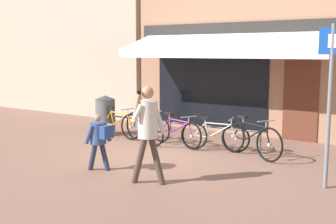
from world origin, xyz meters
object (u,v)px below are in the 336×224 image
at_px(parking_sign, 330,90).
at_px(bicycle_orange, 117,124).
at_px(bicycle_purple, 176,131).
at_px(pedestrian_adult, 148,124).
at_px(bicycle_green, 144,127).
at_px(bicycle_black, 250,139).
at_px(pedestrian_child, 99,136).
at_px(litter_bin, 105,115).
at_px(bicycle_silver, 214,136).

bearing_deg(parking_sign, bicycle_orange, 166.93).
height_order(bicycle_purple, pedestrian_adult, pedestrian_adult).
relative_size(bicycle_green, bicycle_black, 0.96).
relative_size(bicycle_orange, pedestrian_child, 1.49).
height_order(bicycle_green, litter_bin, litter_bin).
height_order(bicycle_black, pedestrian_child, pedestrian_child).
bearing_deg(bicycle_green, litter_bin, -168.42).
xyz_separation_m(litter_bin, parking_sign, (6.33, -1.52, 1.13)).
distance_m(bicycle_green, bicycle_purple, 0.89).
distance_m(bicycle_silver, litter_bin, 3.50).
distance_m(bicycle_orange, bicycle_silver, 2.91).
bearing_deg(bicycle_orange, pedestrian_adult, -38.96).
relative_size(bicycle_black, litter_bin, 1.58).
bearing_deg(bicycle_purple, bicycle_orange, -163.78).
relative_size(bicycle_purple, parking_sign, 0.62).
height_order(bicycle_green, bicycle_silver, bicycle_green).
bearing_deg(bicycle_orange, bicycle_silver, 4.55).
height_order(bicycle_green, pedestrian_adult, pedestrian_adult).
bearing_deg(bicycle_purple, bicycle_silver, 15.69).
height_order(bicycle_orange, bicycle_silver, bicycle_orange).
distance_m(bicycle_green, litter_bin, 1.58).
height_order(bicycle_silver, bicycle_black, bicycle_black).
height_order(bicycle_purple, litter_bin, litter_bin).
bearing_deg(pedestrian_child, parking_sign, -160.32).
relative_size(bicycle_silver, litter_bin, 1.49).
bearing_deg(pedestrian_child, pedestrian_adult, 174.51).
distance_m(bicycle_green, parking_sign, 5.11).
distance_m(bicycle_orange, litter_bin, 0.63).
bearing_deg(bicycle_silver, bicycle_black, -14.91).
bearing_deg(bicycle_silver, pedestrian_child, -125.46).
xyz_separation_m(pedestrian_adult, litter_bin, (-3.64, 2.98, -0.52)).
xyz_separation_m(bicycle_purple, bicycle_silver, (1.06, 0.01, 0.00)).
distance_m(bicycle_green, pedestrian_child, 2.69).
xyz_separation_m(bicycle_black, parking_sign, (1.93, -1.35, 1.28)).
distance_m(bicycle_silver, pedestrian_child, 2.94).
bearing_deg(litter_bin, pedestrian_child, -50.15).
bearing_deg(bicycle_black, bicycle_green, -155.46).
bearing_deg(pedestrian_adult, bicycle_silver, -87.14).
height_order(bicycle_orange, bicycle_purple, bicycle_orange).
xyz_separation_m(bicycle_silver, pedestrian_adult, (0.15, -2.85, 0.71)).
distance_m(bicycle_purple, pedestrian_adult, 3.17).
distance_m(bicycle_purple, parking_sign, 4.34).
relative_size(bicycle_green, bicycle_silver, 1.02).
bearing_deg(bicycle_black, bicycle_silver, -159.91).
distance_m(bicycle_silver, bicycle_black, 0.91).
relative_size(bicycle_black, pedestrian_child, 1.55).
xyz_separation_m(bicycle_orange, bicycle_purple, (1.85, 0.04, -0.02)).
xyz_separation_m(bicycle_orange, bicycle_black, (3.82, 0.02, 0.02)).
xyz_separation_m(bicycle_silver, bicycle_black, (0.91, -0.04, 0.04)).
bearing_deg(bicycle_green, parking_sign, 6.72).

